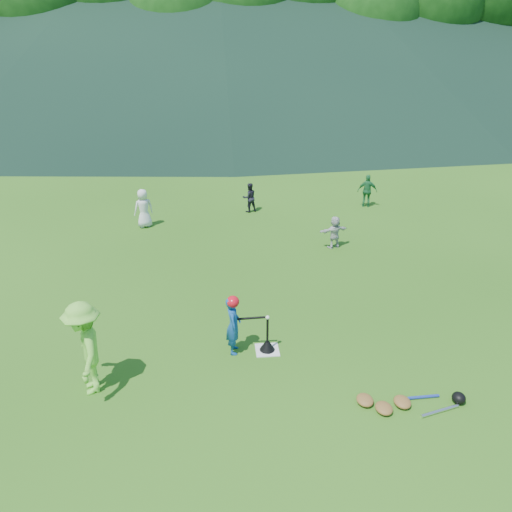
% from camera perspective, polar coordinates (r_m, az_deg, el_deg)
% --- Properties ---
extents(ground, '(120.00, 120.00, 0.00)m').
position_cam_1_polar(ground, '(9.83, 1.29, -10.74)').
color(ground, '#265613').
rests_on(ground, ground).
extents(home_plate, '(0.45, 0.45, 0.02)m').
position_cam_1_polar(home_plate, '(9.82, 1.29, -10.69)').
color(home_plate, silver).
rests_on(home_plate, ground).
extents(baseball, '(0.08, 0.08, 0.08)m').
position_cam_1_polar(baseball, '(9.43, 1.33, -7.04)').
color(baseball, white).
rests_on(baseball, batting_tee).
extents(batter_child, '(0.30, 0.44, 1.17)m').
position_cam_1_polar(batter_child, '(9.49, -2.61, -7.90)').
color(batter_child, '#14478D').
rests_on(batter_child, ground).
extents(adult_coach, '(0.86, 1.20, 1.68)m').
position_cam_1_polar(adult_coach, '(8.86, -18.92, -9.95)').
color(adult_coach, '#78D33E').
rests_on(adult_coach, ground).
extents(fielder_a, '(0.70, 0.60, 1.23)m').
position_cam_1_polar(fielder_a, '(16.13, -12.73, 5.34)').
color(fielder_a, silver).
rests_on(fielder_a, ground).
extents(fielder_b, '(0.58, 0.51, 1.01)m').
position_cam_1_polar(fielder_b, '(17.19, -0.76, 6.70)').
color(fielder_b, black).
rests_on(fielder_b, ground).
extents(fielder_c, '(0.72, 0.44, 1.15)m').
position_cam_1_polar(fielder_c, '(18.14, 12.61, 7.28)').
color(fielder_c, '#227139').
rests_on(fielder_c, ground).
extents(fielder_d, '(0.91, 0.53, 0.94)m').
position_cam_1_polar(fielder_d, '(14.36, 8.97, 2.71)').
color(fielder_d, '#BCBCBC').
rests_on(fielder_d, ground).
extents(batting_tee, '(0.30, 0.30, 0.68)m').
position_cam_1_polar(batting_tee, '(9.75, 1.30, -10.11)').
color(batting_tee, black).
rests_on(batting_tee, home_plate).
extents(batter_gear, '(0.73, 0.26, 0.53)m').
position_cam_1_polar(batter_gear, '(9.26, -2.51, -5.39)').
color(batter_gear, red).
rests_on(batter_gear, ground).
extents(equipment_pile, '(1.80, 0.61, 0.19)m').
position_cam_1_polar(equipment_pile, '(8.87, 16.42, -15.75)').
color(equipment_pile, olive).
rests_on(equipment_pile, ground).
extents(outfield_fence, '(70.07, 0.08, 1.33)m').
position_cam_1_polar(outfield_fence, '(36.38, -3.64, 16.10)').
color(outfield_fence, gray).
rests_on(outfield_fence, ground).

